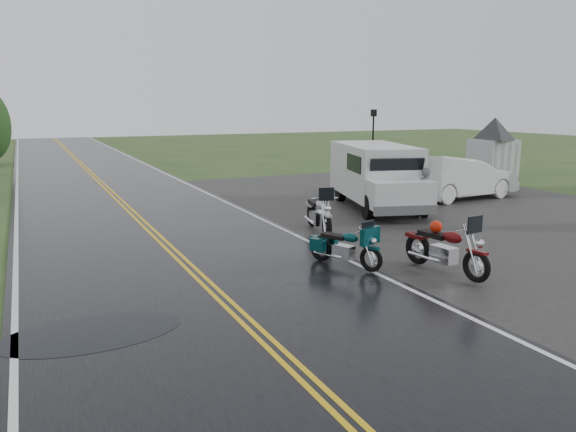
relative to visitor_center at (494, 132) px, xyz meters
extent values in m
plane|color=#2D471E|center=(-20.00, -12.00, -2.40)|extent=(120.00, 120.00, 0.00)
cube|color=black|center=(-20.00, -2.00, -2.38)|extent=(8.00, 100.00, 0.04)
cube|color=black|center=(-9.00, -7.00, -2.38)|extent=(14.00, 24.00, 0.03)
imported|color=#504F55|center=(-11.08, -7.96, -1.52)|extent=(0.67, 0.47, 1.76)
imported|color=silver|center=(-7.00, -5.28, -1.55)|extent=(5.27, 2.17, 1.70)
camera|label=1|loc=(-23.41, -23.15, 1.51)|focal=35.00mm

